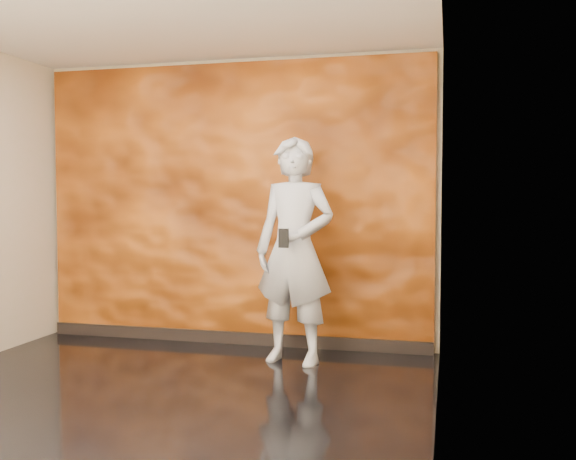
# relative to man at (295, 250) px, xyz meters

# --- Properties ---
(room) EXTENTS (4.02, 4.02, 2.81)m
(room) POSITION_rel_man_xyz_m (-0.77, -1.38, 0.41)
(room) COLOR black
(room) RESTS_ON ground
(feature_wall) EXTENTS (3.90, 0.06, 2.75)m
(feature_wall) POSITION_rel_man_xyz_m (-0.77, 0.58, 0.39)
(feature_wall) COLOR orange
(feature_wall) RESTS_ON ground
(baseboard) EXTENTS (3.90, 0.04, 0.12)m
(baseboard) POSITION_rel_man_xyz_m (-0.77, 0.54, -0.93)
(baseboard) COLOR black
(baseboard) RESTS_ON ground
(man) EXTENTS (0.79, 0.59, 1.97)m
(man) POSITION_rel_man_xyz_m (0.00, 0.00, 0.00)
(man) COLOR #9A9EAA
(man) RESTS_ON ground
(phone) EXTENTS (0.09, 0.02, 0.16)m
(phone) POSITION_rel_man_xyz_m (-0.03, -0.28, 0.12)
(phone) COLOR black
(phone) RESTS_ON man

